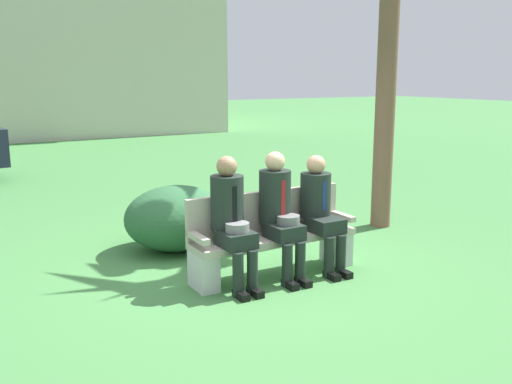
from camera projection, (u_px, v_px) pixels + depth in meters
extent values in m
plane|color=#448343|center=(255.00, 274.00, 6.23)|extent=(80.00, 80.00, 0.00)
cube|color=#B7AD9E|center=(274.00, 238.00, 6.13)|extent=(1.88, 0.44, 0.07)
cube|color=#B7AD9E|center=(265.00, 211.00, 6.24)|extent=(1.88, 0.06, 0.45)
cube|color=#B7AD9E|center=(198.00, 238.00, 5.67)|extent=(0.08, 0.44, 0.06)
cube|color=#B7AD9E|center=(341.00, 216.00, 6.54)|extent=(0.08, 0.44, 0.06)
cube|color=silver|center=(204.00, 271.00, 5.77)|extent=(0.20, 0.37, 0.38)
cube|color=silver|center=(336.00, 247.00, 6.59)|extent=(0.20, 0.37, 0.38)
cube|color=#1E2823|center=(236.00, 239.00, 5.70)|extent=(0.32, 0.38, 0.16)
cylinder|color=#1E2823|center=(238.00, 275.00, 5.56)|extent=(0.11, 0.11, 0.45)
cylinder|color=#1E2823|center=(252.00, 272.00, 5.64)|extent=(0.11, 0.11, 0.45)
cube|color=black|center=(241.00, 295.00, 5.54)|extent=(0.09, 0.22, 0.07)
cube|color=black|center=(255.00, 292.00, 5.62)|extent=(0.09, 0.22, 0.07)
cylinder|color=#1E2823|center=(227.00, 203.00, 5.79)|extent=(0.34, 0.34, 0.56)
cube|color=black|center=(235.00, 204.00, 5.65)|extent=(0.05, 0.01, 0.36)
sphere|color=#9E7556|center=(227.00, 166.00, 5.72)|extent=(0.21, 0.21, 0.21)
cylinder|color=gray|center=(237.00, 227.00, 5.66)|extent=(0.24, 0.24, 0.09)
cube|color=#1E2823|center=(284.00, 231.00, 5.97)|extent=(0.32, 0.38, 0.16)
cylinder|color=#1E2823|center=(287.00, 265.00, 5.83)|extent=(0.11, 0.11, 0.45)
cylinder|color=#1E2823|center=(300.00, 263.00, 5.91)|extent=(0.11, 0.11, 0.45)
cube|color=black|center=(290.00, 285.00, 5.82)|extent=(0.09, 0.22, 0.07)
cube|color=black|center=(303.00, 282.00, 5.90)|extent=(0.09, 0.22, 0.07)
cylinder|color=#1E2823|center=(275.00, 197.00, 6.07)|extent=(0.34, 0.34, 0.57)
cube|color=maroon|center=(283.00, 198.00, 5.92)|extent=(0.05, 0.01, 0.36)
sphere|color=tan|center=(275.00, 161.00, 5.99)|extent=(0.21, 0.21, 0.21)
cylinder|color=slate|center=(288.00, 220.00, 5.95)|extent=(0.24, 0.24, 0.09)
cube|color=#1E2823|center=(325.00, 225.00, 6.23)|extent=(0.32, 0.38, 0.16)
cylinder|color=#1E2823|center=(329.00, 257.00, 6.09)|extent=(0.11, 0.11, 0.45)
cylinder|color=#1E2823|center=(341.00, 255.00, 6.17)|extent=(0.11, 0.11, 0.45)
cube|color=black|center=(332.00, 276.00, 6.08)|extent=(0.09, 0.22, 0.07)
cube|color=black|center=(344.00, 273.00, 6.16)|extent=(0.09, 0.22, 0.07)
cylinder|color=#1E2823|center=(315.00, 195.00, 6.33)|extent=(0.34, 0.34, 0.50)
cube|color=navy|center=(324.00, 196.00, 6.19)|extent=(0.05, 0.01, 0.32)
sphere|color=tan|center=(316.00, 165.00, 6.26)|extent=(0.21, 0.21, 0.21)
cylinder|color=brown|center=(387.00, 68.00, 7.80)|extent=(0.28, 0.28, 4.45)
ellipsoid|color=#2D5F38|center=(176.00, 218.00, 7.06)|extent=(1.28, 1.17, 0.80)
cube|color=beige|center=(33.00, 13.00, 21.76)|extent=(12.09, 8.86, 8.92)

